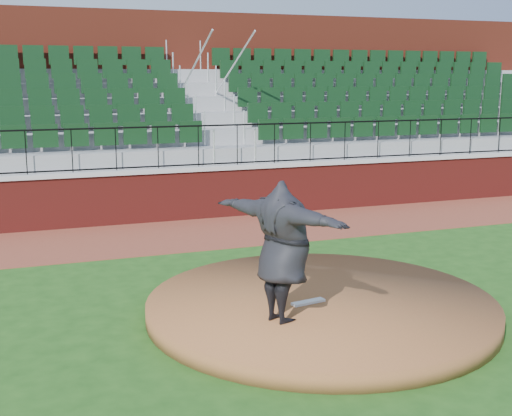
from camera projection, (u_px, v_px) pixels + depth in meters
The scene contains 10 objects.
ground at pixel (290, 309), 10.27m from camera, with size 90.00×90.00×0.00m, color #1D4915.
warning_track at pixel (197, 233), 15.25m from camera, with size 34.00×3.20×0.01m, color brown.
field_wall at pixel (180, 196), 16.61m from camera, with size 34.00×0.35×1.20m, color maroon.
wall_cap at pixel (179, 169), 16.48m from camera, with size 34.00×0.45×0.10m, color #B7B7B7.
wall_railing at pixel (178, 147), 16.38m from camera, with size 34.00×0.05×1.00m, color black, non-canonical shape.
seating_stands at pixel (155, 120), 18.79m from camera, with size 34.00×5.10×4.60m, color gray, non-canonical shape.
concourse_wall at pixel (136, 100), 21.29m from camera, with size 34.00×0.50×5.50m, color maroon.
pitchers_mound at pixel (321, 306), 10.03m from camera, with size 5.17×5.17×0.25m, color brown.
pitching_rubber at pixel (308, 302), 9.79m from camera, with size 0.52×0.13×0.03m, color silver.
pitcher at pixel (283, 252), 8.92m from camera, with size 2.36×0.64×1.92m, color black.
Camera 1 is at (-3.84, -9.01, 3.50)m, focal length 47.29 mm.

